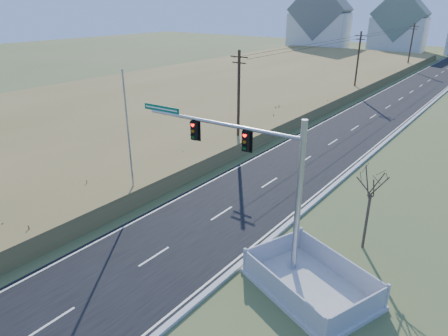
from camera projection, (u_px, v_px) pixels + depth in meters
ground at (180, 241)px, 23.03m from camera, size 260.00×260.00×0.00m
road at (408, 94)px, 59.81m from camera, size 8.00×180.00×0.06m
curb at (438, 97)px, 57.48m from camera, size 0.30×180.00×0.18m
reed_marsh at (239, 82)px, 65.61m from camera, size 38.00×110.00×1.30m
utility_pole_near at (239, 99)px, 35.90m from camera, size 1.80×0.26×9.00m
utility_pole_mid at (358, 62)px, 57.98m from camera, size 1.80×0.26×9.00m
utility_pole_far at (411, 46)px, 80.05m from camera, size 1.80×0.26×9.00m
condo_nw at (320, 21)px, 114.86m from camera, size 17.69×13.38×19.05m
condo_nnw at (399, 25)px, 109.88m from camera, size 14.93×11.17×17.03m
traffic_signal_mast at (264, 176)px, 19.69m from camera, size 10.04×0.97×8.00m
fence_enclosure at (310, 285)px, 19.01m from camera, size 6.90×5.82×1.34m
open_sign at (256, 271)px, 19.92m from camera, size 0.55×0.11×0.68m
flagpole at (130, 154)px, 26.03m from camera, size 0.41×0.41×9.07m
bare_tree at (373, 182)px, 20.92m from camera, size 1.90×1.90×5.04m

